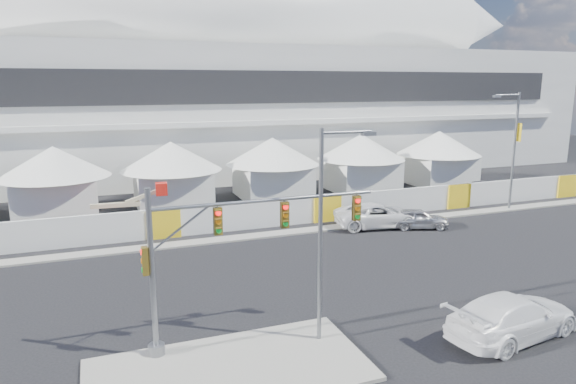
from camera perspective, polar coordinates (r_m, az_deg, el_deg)
name	(u,v)px	position (r m, az deg, el deg)	size (l,w,h in m)	color
ground	(341,312)	(24.03, 5.96, -13.12)	(160.00, 160.00, 0.00)	black
median_island	(229,370)	(19.63, -6.55, -19.05)	(10.00, 5.00, 0.15)	gray
far_curb	(493,210)	(44.88, 21.86, -1.90)	(80.00, 1.20, 0.12)	gray
stadium	(254,89)	(63.67, -3.80, 11.33)	(80.00, 24.80, 21.98)	silver
tent_row	(224,165)	(45.16, -7.14, 2.96)	(53.40, 8.40, 5.40)	white
hoarding_fence	(327,208)	(38.54, 4.32, -1.81)	(70.00, 0.25, 2.00)	silver
scaffold_tower	(524,114)	(78.82, 24.75, 7.88)	(4.40, 4.40, 12.00)	#595B60
sedan_silver	(418,218)	(37.78, 14.27, -2.87)	(4.23, 1.70, 1.44)	#A7A8AC
pickup_curb	(378,215)	(37.52, 9.96, -2.56)	(6.20, 2.86, 1.72)	white
pickup_near	(513,316)	(23.33, 23.69, -12.52)	(6.16, 2.50, 1.79)	white
lot_car_b	(483,187)	(50.86, 20.90, 0.48)	(4.14, 1.67, 1.41)	black
traffic_mast	(210,256)	(19.73, -8.70, -7.04)	(9.29, 0.62, 6.41)	gray
streetlight_median	(326,221)	(19.74, 4.22, -3.29)	(2.33, 0.23, 8.41)	slate
streetlight_curb	(513,143)	(44.92, 23.70, 5.03)	(2.81, 0.63, 9.49)	slate
boom_lift	(110,218)	(38.36, -19.21, -2.74)	(6.34, 1.67, 3.19)	red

